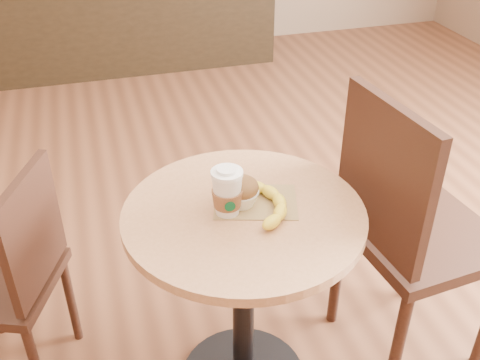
{
  "coord_description": "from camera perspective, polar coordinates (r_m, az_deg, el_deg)",
  "views": [
    {
      "loc": [
        -0.39,
        -1.29,
        1.7
      ],
      "look_at": [
        -0.02,
        -0.0,
        0.83
      ],
      "focal_mm": 42.0,
      "sensor_mm": 36.0,
      "label": 1
    }
  ],
  "objects": [
    {
      "name": "cafe_table",
      "position": [
        1.75,
        0.37,
        -8.87
      ],
      "size": [
        0.7,
        0.7,
        0.75
      ],
      "color": "black",
      "rests_on": "ground"
    },
    {
      "name": "chair_left",
      "position": [
        1.98,
        -22.17,
        -8.88
      ],
      "size": [
        0.47,
        0.47,
        0.83
      ],
      "rotation": [
        0.0,
        0.0,
        -1.96
      ],
      "color": "#331B12",
      "rests_on": "ground"
    },
    {
      "name": "chair_right",
      "position": [
        1.93,
        16.73,
        -4.62
      ],
      "size": [
        0.5,
        0.5,
        1.03
      ],
      "rotation": [
        0.0,
        0.0,
        1.67
      ],
      "color": "#331B12",
      "rests_on": "ground"
    },
    {
      "name": "kraft_bag",
      "position": [
        1.64,
        1.59,
        -2.21
      ],
      "size": [
        0.28,
        0.24,
        0.0
      ],
      "primitive_type": "cube",
      "rotation": [
        0.0,
        0.0,
        -0.29
      ],
      "color": "olive",
      "rests_on": "cafe_table"
    },
    {
      "name": "coffee_cup",
      "position": [
        1.56,
        -1.31,
        -1.37
      ],
      "size": [
        0.09,
        0.09,
        0.15
      ],
      "rotation": [
        0.0,
        0.0,
        -0.08
      ],
      "color": "silver",
      "rests_on": "cafe_table"
    },
    {
      "name": "muffin",
      "position": [
        1.61,
        0.16,
        -1.17
      ],
      "size": [
        0.1,
        0.1,
        0.09
      ],
      "color": "white",
      "rests_on": "kraft_bag"
    },
    {
      "name": "banana",
      "position": [
        1.61,
        2.36,
        -2.2
      ],
      "size": [
        0.19,
        0.28,
        0.04
      ],
      "primitive_type": null,
      "rotation": [
        0.0,
        0.0,
        0.1
      ],
      "color": "yellow",
      "rests_on": "kraft_bag"
    }
  ]
}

